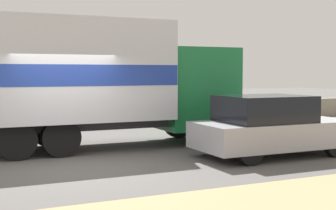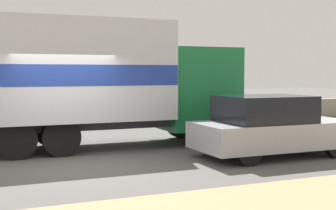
# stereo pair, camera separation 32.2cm
# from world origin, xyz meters

# --- Properties ---
(ground_plane) EXTENTS (80.00, 80.00, 0.00)m
(ground_plane) POSITION_xyz_m (0.00, 0.00, 0.00)
(ground_plane) COLOR #514F4C
(stone_wall_backdrop) EXTENTS (60.00, 0.35, 0.83)m
(stone_wall_backdrop) POSITION_xyz_m (0.00, 7.31, 0.42)
(stone_wall_backdrop) COLOR gray
(stone_wall_backdrop) RESTS_ON ground_plane
(box_truck) EXTENTS (7.39, 2.53, 3.44)m
(box_truck) POSITION_xyz_m (1.10, 2.50, 1.92)
(box_truck) COLOR #196B38
(box_truck) RESTS_ON ground_plane
(car_hatchback) EXTENTS (4.03, 1.79, 1.51)m
(car_hatchback) POSITION_xyz_m (4.72, -0.45, 0.74)
(car_hatchback) COLOR #9E9EA3
(car_hatchback) RESTS_ON ground_plane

